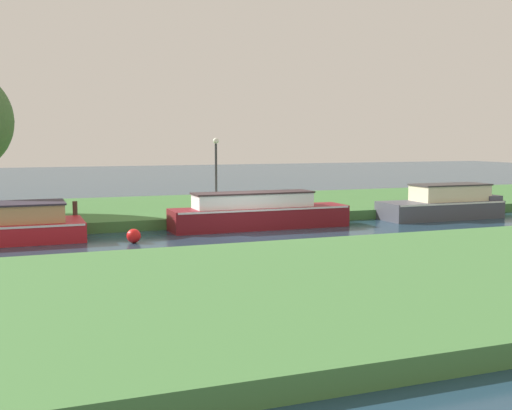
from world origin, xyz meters
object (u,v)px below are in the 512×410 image
Objects in this scene: maroon_barge at (258,213)px; mooring_post_near at (75,211)px; lamp_post at (216,166)px; slate_cruiser at (444,204)px; channel_buoy at (134,236)px; red_narrowboat at (13,224)px.

mooring_post_near is at bearing 168.19° from maroon_barge.
lamp_post is 6.02m from mooring_post_near.
slate_cruiser is 11.50× the size of channel_buoy.
red_narrowboat is at bearing -162.68° from lamp_post.
maroon_barge is 1.29× the size of slate_cruiser.
maroon_barge is at bearing 18.97° from channel_buoy.
maroon_barge is 6.78m from mooring_post_near.
mooring_post_near is (2.13, 1.39, 0.20)m from red_narrowboat.
maroon_barge is 5.36m from channel_buoy.
maroon_barge is 1.56× the size of red_narrowboat.
maroon_barge is 8.77m from red_narrowboat.
red_narrowboat is 1.46× the size of lamp_post.
channel_buoy is (-5.06, -1.74, -0.37)m from maroon_barge.
channel_buoy is at bearing -63.24° from mooring_post_near.
mooring_post_near reaches higher than channel_buoy.
lamp_post reaches higher than slate_cruiser.
channel_buoy is at bearing -25.15° from red_narrowboat.
slate_cruiser reaches higher than maroon_barge.
lamp_post reaches higher than channel_buoy.
slate_cruiser reaches higher than channel_buoy.
red_narrowboat is at bearing -146.89° from mooring_post_near.
red_narrowboat is at bearing -180.00° from slate_cruiser.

